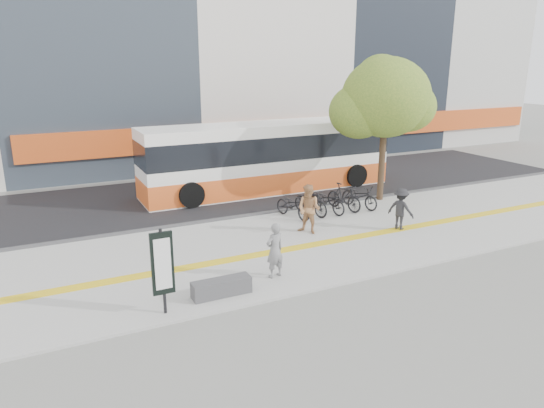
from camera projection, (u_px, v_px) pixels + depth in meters
name	position (u px, v px, depth m)	size (l,w,h in m)	color
ground	(287.00, 265.00, 15.55)	(120.00, 120.00, 0.00)	gray
sidewalk	(266.00, 248.00, 16.83)	(40.00, 7.00, 0.08)	gray
tactile_strip	(273.00, 252.00, 16.39)	(40.00, 0.45, 0.01)	gold
street	(197.00, 196.00, 23.31)	(40.00, 8.00, 0.06)	black
curb	(228.00, 219.00, 19.84)	(40.00, 0.25, 0.14)	#39393B
bench	(222.00, 287.00, 13.33)	(1.60, 0.45, 0.45)	#39393B
signboard	(162.00, 265.00, 12.10)	(0.55, 0.10, 2.20)	black
street_tree	(383.00, 99.00, 21.49)	(4.40, 3.80, 6.31)	#372419
bus	(268.00, 159.00, 23.90)	(12.13, 2.88, 3.23)	white
bicycle_row	(327.00, 200.00, 20.51)	(4.31, 2.02, 1.12)	black
seated_woman	(275.00, 250.00, 14.31)	(0.60, 0.39, 1.64)	black
pedestrian_tan	(309.00, 209.00, 17.97)	(0.87, 0.68, 1.80)	#AE7C50
pedestrian_dark	(401.00, 209.00, 18.42)	(1.01, 0.58, 1.56)	#232326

